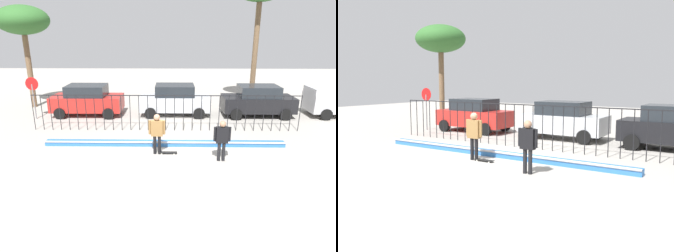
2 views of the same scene
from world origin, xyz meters
The scene contains 11 objects.
ground_plane centered at (0.00, 0.00, 0.00)m, with size 60.00×60.00×0.00m, color #9E9991.
bowl_coping_ledge centered at (0.00, 0.67, 0.12)m, with size 11.00×0.41×0.27m.
perimeter_fence centered at (0.00, 2.87, 1.16)m, with size 14.04×0.04×1.91m.
skateboarder centered at (-0.29, -0.26, 1.06)m, with size 0.71×0.27×1.76m.
skateboard centered at (0.17, -0.28, 0.06)m, with size 0.80×0.20×0.07m.
camera_operator centered at (2.35, -0.94, 1.02)m, with size 0.69×0.26×1.70m.
parked_car_red centered at (-4.95, 5.82, 0.97)m, with size 4.30×2.12×1.90m.
parked_car_silver centered at (0.49, 5.99, 0.97)m, with size 4.30×2.12×1.90m.
parked_car_black centered at (5.60, 5.78, 0.97)m, with size 4.30×2.12×1.90m.
stop_sign centered at (-7.88, 4.93, 1.62)m, with size 0.76×0.07×2.50m.
palm_tree_short centered at (-9.31, 7.85, 5.63)m, with size 3.35×3.35×6.65m.
Camera 1 is at (0.37, -11.92, 5.04)m, focal length 31.29 mm.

